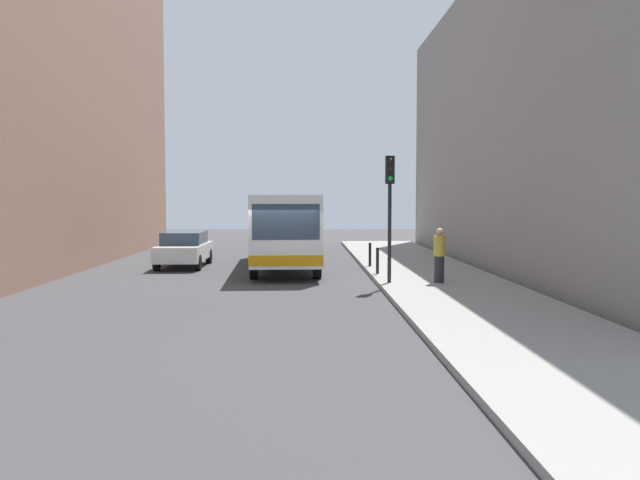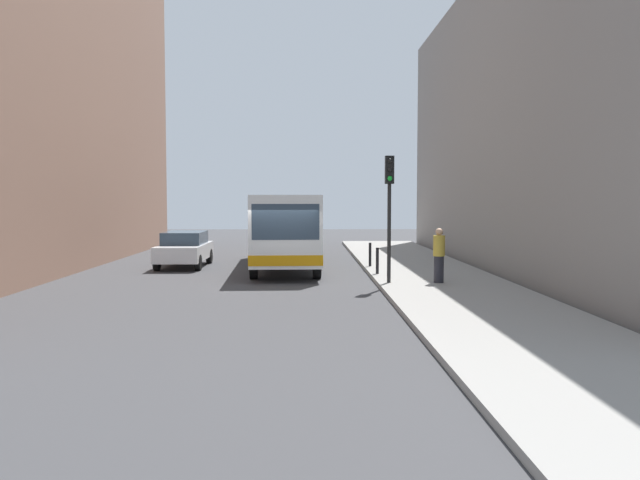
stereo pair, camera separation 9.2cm
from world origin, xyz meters
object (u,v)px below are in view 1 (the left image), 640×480
car_beside_bus (184,248)px  bollard_mid (370,254)px  pedestrian_near_signal (439,255)px  bollard_near (377,261)px  bus (285,226)px  traffic_light (390,195)px

car_beside_bus → bollard_mid: bearing=170.0°
car_beside_bus → pedestrian_near_signal: pedestrian_near_signal is taller
car_beside_bus → bollard_mid: (7.71, -1.39, -0.16)m
car_beside_bus → bollard_mid: car_beside_bus is taller
bollard_near → bus: bearing=132.4°
bus → car_beside_bus: (-4.24, 0.33, -0.94)m
bollard_near → pedestrian_near_signal: bearing=-56.5°
bollard_mid → pedestrian_near_signal: 5.62m
bus → traffic_light: traffic_light is taller
bollard_near → bollard_mid: size_ratio=1.00×
car_beside_bus → bus: bearing=175.8°
bus → car_beside_bus: size_ratio=2.52×
bus → bollard_mid: size_ratio=11.69×
bus → traffic_light: (3.57, -6.37, 1.28)m
car_beside_bus → traffic_light: 10.53m
traffic_light → bollard_mid: traffic_light is taller
bollard_near → bollard_mid: same height
bus → bollard_mid: bearing=161.0°
bus → bollard_near: (3.47, -3.80, -1.10)m
bus → bollard_mid: (3.47, -1.06, -1.10)m
pedestrian_near_signal → traffic_light: bearing=-68.2°
bollard_mid → car_beside_bus: bearing=169.8°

